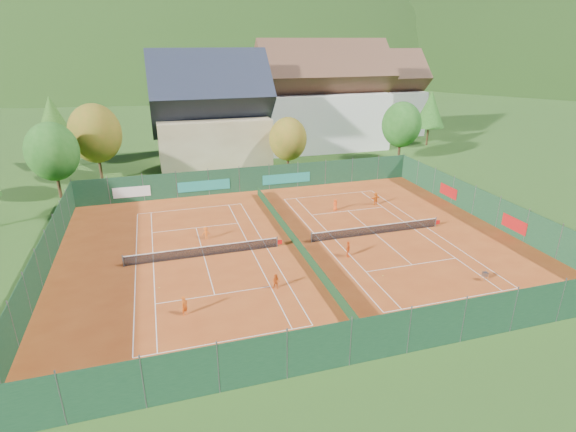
{
  "coord_description": "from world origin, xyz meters",
  "views": [
    {
      "loc": [
        -10.96,
        -34.51,
        17.04
      ],
      "look_at": [
        0.0,
        2.0,
        2.0
      ],
      "focal_mm": 28.0,
      "sensor_mm": 36.0,
      "label": 1
    }
  ],
  "objects_px": {
    "player_left_mid": "(276,282)",
    "player_right_far_b": "(376,199)",
    "player_right_near": "(348,249)",
    "player_left_near": "(184,306)",
    "chalet": "(211,118)",
    "ball_hopper": "(485,274)",
    "player_left_far": "(206,233)",
    "hotel_block_a": "(322,102)",
    "player_right_far_a": "(335,205)",
    "hotel_block_b": "(376,98)"
  },
  "relations": [
    {
      "from": "player_left_near",
      "to": "hotel_block_b",
      "type": "bearing_deg",
      "value": 7.79
    },
    {
      "from": "hotel_block_b",
      "to": "player_right_far_a",
      "type": "distance_m",
      "value": 44.07
    },
    {
      "from": "chalet",
      "to": "player_left_mid",
      "type": "relative_size",
      "value": 13.43
    },
    {
      "from": "player_left_far",
      "to": "player_right_far_b",
      "type": "distance_m",
      "value": 19.4
    },
    {
      "from": "player_left_far",
      "to": "ball_hopper",
      "type": "bearing_deg",
      "value": 142.39
    },
    {
      "from": "ball_hopper",
      "to": "player_right_near",
      "type": "height_order",
      "value": "player_right_near"
    },
    {
      "from": "player_left_near",
      "to": "player_right_far_b",
      "type": "relative_size",
      "value": 0.97
    },
    {
      "from": "ball_hopper",
      "to": "player_left_near",
      "type": "xyz_separation_m",
      "value": [
        -22.09,
        1.9,
        0.15
      ]
    },
    {
      "from": "chalet",
      "to": "hotel_block_b",
      "type": "distance_m",
      "value": 35.85
    },
    {
      "from": "ball_hopper",
      "to": "player_left_far",
      "type": "bearing_deg",
      "value": 144.46
    },
    {
      "from": "hotel_block_a",
      "to": "player_left_mid",
      "type": "relative_size",
      "value": 17.9
    },
    {
      "from": "chalet",
      "to": "ball_hopper",
      "type": "bearing_deg",
      "value": -69.71
    },
    {
      "from": "hotel_block_b",
      "to": "ball_hopper",
      "type": "height_order",
      "value": "hotel_block_b"
    },
    {
      "from": "hotel_block_b",
      "to": "player_left_near",
      "type": "xyz_separation_m",
      "value": [
        -40.22,
        -52.31,
        -5.92
      ]
    },
    {
      "from": "chalet",
      "to": "player_left_mid",
      "type": "bearing_deg",
      "value": -90.89
    },
    {
      "from": "player_left_mid",
      "to": "player_right_far_b",
      "type": "relative_size",
      "value": 0.83
    },
    {
      "from": "chalet",
      "to": "player_left_far",
      "type": "height_order",
      "value": "chalet"
    },
    {
      "from": "chalet",
      "to": "player_left_near",
      "type": "distance_m",
      "value": 39.44
    },
    {
      "from": "ball_hopper",
      "to": "player_right_far_a",
      "type": "height_order",
      "value": "player_right_far_a"
    },
    {
      "from": "hotel_block_a",
      "to": "chalet",
      "type": "bearing_deg",
      "value": -162.47
    },
    {
      "from": "hotel_block_a",
      "to": "player_left_far",
      "type": "relative_size",
      "value": 18.26
    },
    {
      "from": "player_left_far",
      "to": "player_right_far_a",
      "type": "height_order",
      "value": "player_right_far_a"
    },
    {
      "from": "ball_hopper",
      "to": "player_left_far",
      "type": "height_order",
      "value": "player_left_far"
    },
    {
      "from": "hotel_block_a",
      "to": "player_right_far_b",
      "type": "bearing_deg",
      "value": -98.61
    },
    {
      "from": "player_left_near",
      "to": "player_left_far",
      "type": "bearing_deg",
      "value": 31.76
    },
    {
      "from": "ball_hopper",
      "to": "player_left_near",
      "type": "relative_size",
      "value": 0.57
    },
    {
      "from": "hotel_block_a",
      "to": "ball_hopper",
      "type": "distance_m",
      "value": 46.9
    },
    {
      "from": "ball_hopper",
      "to": "player_left_far",
      "type": "xyz_separation_m",
      "value": [
        -19.23,
        13.74,
        0.04
      ]
    },
    {
      "from": "player_right_far_a",
      "to": "player_left_mid",
      "type": "bearing_deg",
      "value": 26.62
    },
    {
      "from": "player_left_near",
      "to": "player_right_far_a",
      "type": "xyz_separation_m",
      "value": [
        16.99,
        15.35,
        -0.08
      ]
    },
    {
      "from": "player_right_far_a",
      "to": "player_right_far_b",
      "type": "relative_size",
      "value": 0.86
    },
    {
      "from": "hotel_block_a",
      "to": "player_right_far_b",
      "type": "distance_m",
      "value": 29.75
    },
    {
      "from": "chalet",
      "to": "hotel_block_a",
      "type": "xyz_separation_m",
      "value": [
        19.0,
        6.0,
        0.76
      ]
    },
    {
      "from": "player_right_far_b",
      "to": "player_left_far",
      "type": "bearing_deg",
      "value": -4.26
    },
    {
      "from": "hotel_block_a",
      "to": "player_right_far_b",
      "type": "relative_size",
      "value": 14.9
    },
    {
      "from": "hotel_block_b",
      "to": "player_right_far_b",
      "type": "relative_size",
      "value": 11.92
    },
    {
      "from": "hotel_block_a",
      "to": "player_right_near",
      "type": "bearing_deg",
      "value": -107.44
    },
    {
      "from": "player_right_far_b",
      "to": "player_left_mid",
      "type": "bearing_deg",
      "value": 27.37
    },
    {
      "from": "player_right_near",
      "to": "player_left_near",
      "type": "bearing_deg",
      "value": 140.91
    },
    {
      "from": "ball_hopper",
      "to": "player_left_near",
      "type": "bearing_deg",
      "value": 175.09
    },
    {
      "from": "player_left_mid",
      "to": "player_right_far_b",
      "type": "xyz_separation_m",
      "value": [
        15.23,
        14.18,
        0.12
      ]
    },
    {
      "from": "chalet",
      "to": "player_right_near",
      "type": "relative_size",
      "value": 11.31
    },
    {
      "from": "ball_hopper",
      "to": "player_right_far_b",
      "type": "xyz_separation_m",
      "value": [
        -0.21,
        17.54,
        0.17
      ]
    },
    {
      "from": "ball_hopper",
      "to": "player_left_near",
      "type": "height_order",
      "value": "player_left_near"
    },
    {
      "from": "chalet",
      "to": "player_right_far_b",
      "type": "height_order",
      "value": "chalet"
    },
    {
      "from": "player_right_far_b",
      "to": "player_left_near",
      "type": "bearing_deg",
      "value": 19.98
    },
    {
      "from": "hotel_block_a",
      "to": "hotel_block_b",
      "type": "relative_size",
      "value": 1.25
    },
    {
      "from": "hotel_block_a",
      "to": "player_right_far_b",
      "type": "height_order",
      "value": "hotel_block_a"
    },
    {
      "from": "player_left_near",
      "to": "player_right_far_b",
      "type": "xyz_separation_m",
      "value": [
        21.88,
        15.65,
        0.02
      ]
    },
    {
      "from": "player_left_far",
      "to": "player_right_near",
      "type": "height_order",
      "value": "player_right_near"
    }
  ]
}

